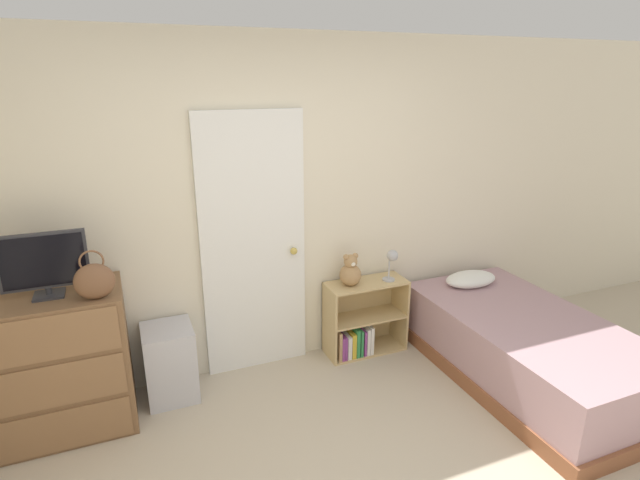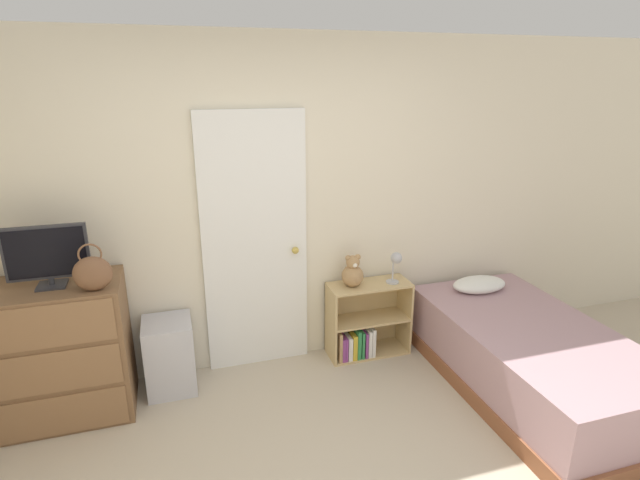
# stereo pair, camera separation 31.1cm
# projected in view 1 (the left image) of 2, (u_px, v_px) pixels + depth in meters

# --- Properties ---
(wall_back) EXTENTS (10.00, 0.06, 2.55)m
(wall_back) POSITION_uv_depth(u_px,v_px,m) (263.00, 210.00, 3.77)
(wall_back) COLOR beige
(wall_back) RESTS_ON ground_plane
(door_closed) EXTENTS (0.80, 0.09, 2.02)m
(door_closed) POSITION_uv_depth(u_px,v_px,m) (254.00, 247.00, 3.77)
(door_closed) COLOR white
(door_closed) RESTS_ON ground_plane
(dresser) EXTENTS (0.85, 0.54, 0.96)m
(dresser) POSITION_uv_depth(u_px,v_px,m) (60.00, 363.00, 3.21)
(dresser) COLOR brown
(dresser) RESTS_ON ground_plane
(tv) EXTENTS (0.50, 0.16, 0.40)m
(tv) POSITION_uv_depth(u_px,v_px,m) (44.00, 264.00, 2.98)
(tv) COLOR #2D2D33
(tv) RESTS_ON dresser
(handbag) EXTENTS (0.23, 0.12, 0.31)m
(handbag) POSITION_uv_depth(u_px,v_px,m) (94.00, 281.00, 2.97)
(handbag) COLOR brown
(handbag) RESTS_ON dresser
(storage_bin) EXTENTS (0.35, 0.36, 0.55)m
(storage_bin) POSITION_uv_depth(u_px,v_px,m) (170.00, 363.00, 3.59)
(storage_bin) COLOR silver
(storage_bin) RESTS_ON ground_plane
(bookshelf) EXTENTS (0.68, 0.28, 0.63)m
(bookshelf) POSITION_uv_depth(u_px,v_px,m) (360.00, 325.00, 4.19)
(bookshelf) COLOR tan
(bookshelf) RESTS_ON ground_plane
(teddy_bear) EXTENTS (0.18, 0.18, 0.27)m
(teddy_bear) POSITION_uv_depth(u_px,v_px,m) (350.00, 272.00, 4.00)
(teddy_bear) COLOR tan
(teddy_bear) RESTS_ON bookshelf
(desk_lamp) EXTENTS (0.12, 0.11, 0.26)m
(desk_lamp) POSITION_uv_depth(u_px,v_px,m) (392.00, 259.00, 4.07)
(desk_lamp) COLOR #B2B2B7
(desk_lamp) RESTS_ON bookshelf
(bed) EXTENTS (1.06, 1.95, 0.62)m
(bed) POSITION_uv_depth(u_px,v_px,m) (525.00, 348.00, 3.82)
(bed) COLOR brown
(bed) RESTS_ON ground_plane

